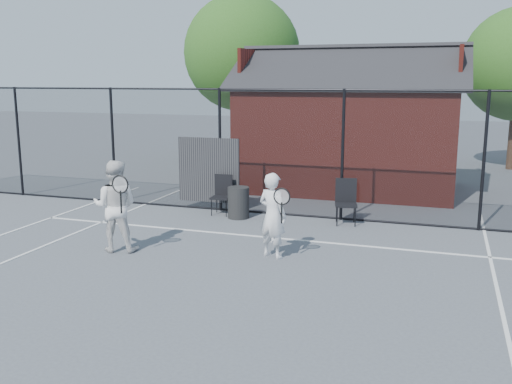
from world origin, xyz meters
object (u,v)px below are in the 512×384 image
(player_front, at_px, (273,215))
(waste_bin, at_px, (238,203))
(chair_left, at_px, (221,196))
(player_back, at_px, (115,206))
(clubhouse, at_px, (350,134))
(chair_right, at_px, (346,203))

(player_front, xyz_separation_m, waste_bin, (-1.63, 2.62, -0.42))
(chair_left, bearing_deg, player_front, -55.63)
(player_front, distance_m, player_back, 2.97)
(clubhouse, xyz_separation_m, chair_left, (-2.32, -4.40, -1.14))
(chair_right, bearing_deg, player_back, -151.07)
(clubhouse, height_order, chair_right, clubhouse)
(clubhouse, bearing_deg, chair_right, -81.19)
(clubhouse, bearing_deg, player_back, -111.76)
(chair_left, distance_m, waste_bin, 0.56)
(clubhouse, bearing_deg, player_front, -91.43)
(chair_right, height_order, waste_bin, chair_right)
(clubhouse, xyz_separation_m, player_back, (-3.10, -7.77, -0.74))
(clubhouse, xyz_separation_m, chair_right, (0.68, -4.40, -1.11))
(player_front, height_order, chair_right, player_front)
(player_back, relative_size, chair_right, 1.74)
(player_front, relative_size, waste_bin, 2.13)
(chair_right, distance_m, waste_bin, 2.50)
(chair_left, bearing_deg, waste_bin, -23.93)
(clubhouse, bearing_deg, waste_bin, -111.47)
(chair_right, relative_size, waste_bin, 1.35)
(clubhouse, xyz_separation_m, waste_bin, (-1.81, -4.60, -1.24))
(clubhouse, height_order, waste_bin, clubhouse)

